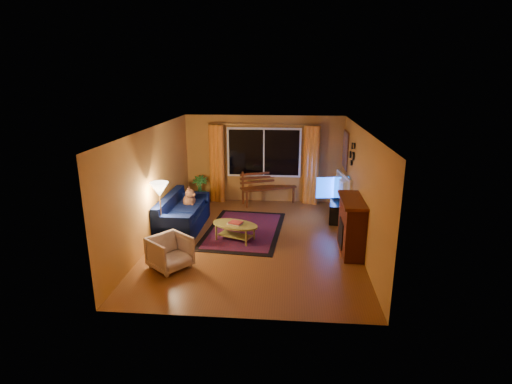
# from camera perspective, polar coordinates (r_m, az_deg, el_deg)

# --- Properties ---
(floor) EXTENTS (4.50, 6.00, 0.02)m
(floor) POSITION_cam_1_polar(r_m,az_deg,el_deg) (9.04, -0.16, -7.00)
(floor) COLOR brown
(floor) RESTS_ON ground
(ceiling) EXTENTS (4.50, 6.00, 0.02)m
(ceiling) POSITION_cam_1_polar(r_m,az_deg,el_deg) (8.37, -0.18, 9.06)
(ceiling) COLOR white
(ceiling) RESTS_ON ground
(wall_back) EXTENTS (4.50, 0.02, 2.50)m
(wall_back) POSITION_cam_1_polar(r_m,az_deg,el_deg) (11.53, 1.14, 4.72)
(wall_back) COLOR #BE8036
(wall_back) RESTS_ON ground
(wall_left) EXTENTS (0.02, 6.00, 2.50)m
(wall_left) POSITION_cam_1_polar(r_m,az_deg,el_deg) (9.09, -14.51, 1.02)
(wall_left) COLOR #BE8036
(wall_left) RESTS_ON ground
(wall_right) EXTENTS (0.02, 6.00, 2.50)m
(wall_right) POSITION_cam_1_polar(r_m,az_deg,el_deg) (8.72, 14.79, 0.36)
(wall_right) COLOR #BE8036
(wall_right) RESTS_ON ground
(window) EXTENTS (2.00, 0.02, 1.30)m
(window) POSITION_cam_1_polar(r_m,az_deg,el_deg) (11.43, 1.12, 5.64)
(window) COLOR black
(window) RESTS_ON wall_back
(curtain_rod) EXTENTS (3.20, 0.03, 0.03)m
(curtain_rod) POSITION_cam_1_polar(r_m,az_deg,el_deg) (11.27, 1.13, 9.60)
(curtain_rod) COLOR #BF8C3F
(curtain_rod) RESTS_ON wall_back
(curtain_left) EXTENTS (0.36, 0.36, 2.24)m
(curtain_left) POSITION_cam_1_polar(r_m,az_deg,el_deg) (11.60, -5.60, 4.06)
(curtain_left) COLOR orange
(curtain_left) RESTS_ON ground
(curtain_right) EXTENTS (0.36, 0.36, 2.24)m
(curtain_right) POSITION_cam_1_polar(r_m,az_deg,el_deg) (11.43, 7.87, 3.80)
(curtain_right) COLOR orange
(curtain_right) RESTS_ON ground
(bench) EXTENTS (1.64, 1.07, 0.47)m
(bench) POSITION_cam_1_polar(r_m,az_deg,el_deg) (11.52, 1.77, -0.49)
(bench) COLOR #4F1F09
(bench) RESTS_ON ground
(potted_plant) EXTENTS (0.51, 0.51, 0.81)m
(potted_plant) POSITION_cam_1_polar(r_m,az_deg,el_deg) (11.59, -8.01, 0.31)
(potted_plant) COLOR #235B1E
(potted_plant) RESTS_ON ground
(sofa) EXTENTS (0.89, 2.03, 0.81)m
(sofa) POSITION_cam_1_polar(r_m,az_deg,el_deg) (9.71, -10.39, -2.94)
(sofa) COLOR #070F38
(sofa) RESTS_ON ground
(dog) EXTENTS (0.44, 0.50, 0.45)m
(dog) POSITION_cam_1_polar(r_m,az_deg,el_deg) (10.05, -9.52, -0.93)
(dog) COLOR brown
(dog) RESTS_ON sofa
(armchair) EXTENTS (0.93, 0.93, 0.70)m
(armchair) POSITION_cam_1_polar(r_m,az_deg,el_deg) (7.85, -12.21, -8.23)
(armchair) COLOR beige
(armchair) RESTS_ON ground
(floor_lamp) EXTENTS (0.31, 0.31, 1.39)m
(floor_lamp) POSITION_cam_1_polar(r_m,az_deg,el_deg) (8.84, -13.41, -3.09)
(floor_lamp) COLOR #BF8C3F
(floor_lamp) RESTS_ON ground
(rug) EXTENTS (1.94, 2.85, 0.02)m
(rug) POSITION_cam_1_polar(r_m,az_deg,el_deg) (9.59, -1.74, -5.46)
(rug) COLOR maroon
(rug) RESTS_ON ground
(coffee_table) EXTENTS (1.41, 1.41, 0.39)m
(coffee_table) POSITION_cam_1_polar(r_m,az_deg,el_deg) (8.98, -2.99, -5.74)
(coffee_table) COLOR olive
(coffee_table) RESTS_ON ground
(tv_console) EXTENTS (0.52, 1.19, 0.48)m
(tv_console) POSITION_cam_1_polar(r_m,az_deg,el_deg) (10.53, 11.55, -2.44)
(tv_console) COLOR black
(tv_console) RESTS_ON ground
(television) EXTENTS (0.34, 1.20, 0.68)m
(television) POSITION_cam_1_polar(r_m,az_deg,el_deg) (10.36, 11.73, 0.62)
(television) COLOR black
(television) RESTS_ON tv_console
(fireplace) EXTENTS (0.40, 1.20, 1.10)m
(fireplace) POSITION_cam_1_polar(r_m,az_deg,el_deg) (8.53, 13.50, -4.87)
(fireplace) COLOR maroon
(fireplace) RESTS_ON ground
(mirror_cluster) EXTENTS (0.06, 0.60, 0.56)m
(mirror_cluster) POSITION_cam_1_polar(r_m,az_deg,el_deg) (9.84, 13.50, 5.52)
(mirror_cluster) COLOR black
(mirror_cluster) RESTS_ON wall_right
(painting) EXTENTS (0.04, 0.76, 0.96)m
(painting) POSITION_cam_1_polar(r_m,az_deg,el_deg) (10.99, 12.65, 5.87)
(painting) COLOR #CA680F
(painting) RESTS_ON wall_right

